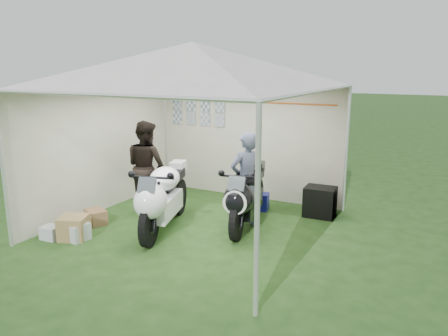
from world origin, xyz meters
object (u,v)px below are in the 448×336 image
Objects in this scene: person_blue_jacket at (247,180)px; canopy_tent at (194,70)px; crate_0 at (75,231)px; crate_1 at (74,228)px; paddock_stand at (257,201)px; motorcycle_black at (246,194)px; crate_2 at (51,233)px; equipment_box at (320,202)px; motorcycle_white at (162,196)px; crate_3 at (96,217)px; person_dark_jacket at (147,166)px.

canopy_tent is at bearing -28.11° from person_blue_jacket.
person_blue_jacket is (0.76, 0.36, -1.77)m from canopy_tent.
crate_1 is (-0.04, 0.02, 0.05)m from crate_0.
paddock_stand is at bearing 53.76° from crate_1.
canopy_tent reaches higher than person_blue_jacket.
crate_2 is (-2.45, -1.92, -0.47)m from motorcycle_black.
crate_1 is at bearing 153.70° from crate_0.
equipment_box is at bearing 37.61° from motorcycle_black.
crate_1 is at bearing -126.24° from paddock_stand.
motorcycle_white is 1.80m from crate_2.
paddock_stand reaches higher than crate_3.
canopy_tent is 1.96m from person_blue_jacket.
paddock_stand is 0.26× the size of person_blue_jacket.
motorcycle_black is 5.08× the size of crate_1.
motorcycle_white reaches higher than crate_1.
crate_3 is at bearing 175.50° from motorcycle_white.
crate_0 is 1.06× the size of crate_3.
crate_3 is at bearing -136.52° from paddock_stand.
person_dark_jacket is at bearing 85.62° from crate_0.
equipment_box is 1.34× the size of crate_0.
equipment_box is (1.70, 1.46, -2.31)m from canopy_tent.
crate_3 is (-1.56, -0.73, -2.45)m from canopy_tent.
person_blue_jacket is 2.83m from crate_1.
person_dark_jacket is 1.28m from crate_3.
paddock_stand is (-0.20, 0.92, -0.41)m from motorcycle_black.
person_blue_jacket is (1.12, 0.81, 0.21)m from motorcycle_white.
motorcycle_black is 4.84× the size of paddock_stand.
motorcycle_black is 1.03m from paddock_stand.
person_dark_jacket is at bearing 167.39° from canopy_tent.
paddock_stand is at bearing 66.25° from canopy_tent.
crate_0 is 0.70m from crate_3.
motorcycle_black is 2.78m from crate_1.
canopy_tent is at bearing 46.04° from crate_0.
canopy_tent is 2.14m from person_dark_jacket.
crate_1 is (-2.14, -1.73, -0.39)m from motorcycle_black.
motorcycle_black is at bearing 25.04° from canopy_tent.
equipment_box is at bearing 25.31° from motorcycle_white.
person_dark_jacket is (-1.78, -1.00, 0.68)m from paddock_stand.
crate_2 is (-1.33, -1.11, -0.49)m from motorcycle_white.
person_blue_jacket reaches higher than crate_0.
motorcycle_black is 2.77m from crate_0.
motorcycle_black is 1.99m from person_dark_jacket.
person_dark_jacket is at bearing 122.16° from motorcycle_white.
crate_3 is at bearing 105.00° from crate_1.
canopy_tent is at bearing -176.72° from person_dark_jacket.
canopy_tent reaches higher than motorcycle_white.
crate_1 is at bearing -135.09° from canopy_tent.
motorcycle_white is 3.91× the size of equipment_box.
crate_1 reaches higher than paddock_stand.
motorcycle_black is 2.59m from crate_3.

